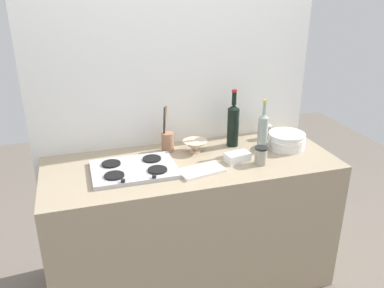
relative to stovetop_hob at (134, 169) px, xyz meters
The scene contains 13 objects.
ground_plane 0.98m from the stovetop_hob, ahead, with size 6.00×6.00×0.00m, color #6B6056.
counter_block 0.59m from the stovetop_hob, ahead, with size 1.80×0.70×0.90m, color tan.
backsplash_panel 0.65m from the stovetop_hob, 48.03° to the left, with size 1.90×0.06×2.56m, color white.
stovetop_hob is the anchor object (origin of this frame).
plate_stack 1.03m from the stovetop_hob, ahead, with size 0.25×0.25×0.11m.
wine_bottle_leftmost 0.85m from the stovetop_hob, ahead, with size 0.06×0.06×0.35m.
wine_bottle_mid_left 0.74m from the stovetop_hob, 15.78° to the left, with size 0.08×0.08×0.39m.
mixing_bowl 0.46m from the stovetop_hob, 21.43° to the left, with size 0.16×0.16×0.08m.
butter_dish 0.64m from the stovetop_hob, ahead, with size 0.15×0.09×0.06m, color white.
utensil_crock 0.35m from the stovetop_hob, 41.93° to the left, with size 0.08×0.08×0.32m.
condiment_jar_front 0.77m from the stovetop_hob, ahead, with size 0.08×0.08×0.11m.
condiment_jar_rear 1.01m from the stovetop_hob, 14.09° to the left, with size 0.06×0.06×0.10m.
cutting_board 0.40m from the stovetop_hob, 18.72° to the right, with size 0.27×0.14×0.02m, color silver.
Camera 1 is at (-0.65, -2.13, 1.95)m, focal length 37.32 mm.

